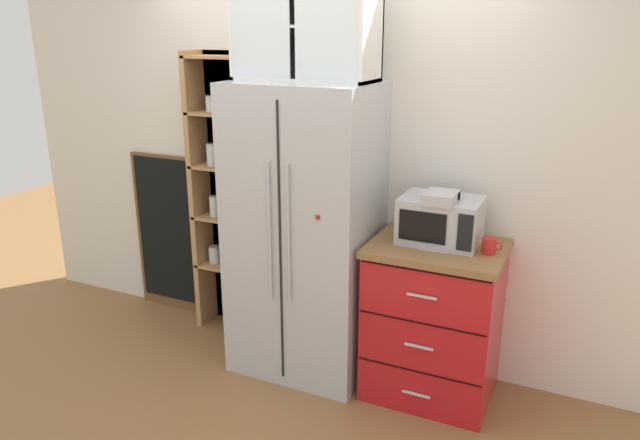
% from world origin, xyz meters
% --- Properties ---
extents(ground_plane, '(10.68, 10.68, 0.00)m').
position_xyz_m(ground_plane, '(0.00, 0.00, 0.00)').
color(ground_plane, olive).
extents(wall_back_cream, '(4.98, 0.10, 2.55)m').
position_xyz_m(wall_back_cream, '(0.00, 0.40, 1.27)').
color(wall_back_cream, silver).
rests_on(wall_back_cream, ground).
extents(refrigerator, '(0.84, 0.65, 1.81)m').
position_xyz_m(refrigerator, '(0.00, 0.04, 0.90)').
color(refrigerator, '#B7BABF').
rests_on(refrigerator, ground).
extents(pantry_shelf_column, '(0.53, 0.25, 1.95)m').
position_xyz_m(pantry_shelf_column, '(-0.71, 0.30, 1.00)').
color(pantry_shelf_column, brown).
rests_on(pantry_shelf_column, ground).
extents(counter_cabinet, '(0.74, 0.60, 0.94)m').
position_xyz_m(counter_cabinet, '(0.82, 0.07, 0.47)').
color(counter_cabinet, red).
rests_on(counter_cabinet, ground).
extents(microwave, '(0.44, 0.33, 0.26)m').
position_xyz_m(microwave, '(0.81, 0.11, 1.07)').
color(microwave, '#B7BABF').
rests_on(microwave, counter_cabinet).
extents(coffee_maker, '(0.17, 0.20, 0.31)m').
position_xyz_m(coffee_maker, '(0.82, 0.07, 1.09)').
color(coffee_maker, '#B7B7BC').
rests_on(coffee_maker, counter_cabinet).
extents(mug_red, '(0.11, 0.07, 0.09)m').
position_xyz_m(mug_red, '(1.10, 0.05, 0.98)').
color(mug_red, red).
rests_on(mug_red, counter_cabinet).
extents(mug_charcoal, '(0.11, 0.07, 0.10)m').
position_xyz_m(mug_charcoal, '(0.82, 0.14, 0.99)').
color(mug_charcoal, '#2D2D33').
rests_on(mug_charcoal, counter_cabinet).
extents(bottle_green, '(0.07, 0.07, 0.29)m').
position_xyz_m(bottle_green, '(0.82, 0.14, 1.07)').
color(bottle_green, '#285B33').
rests_on(bottle_green, counter_cabinet).
extents(upper_cabinet, '(0.81, 0.32, 0.59)m').
position_xyz_m(upper_cabinet, '(-0.00, 0.08, 2.10)').
color(upper_cabinet, silver).
rests_on(upper_cabinet, refrigerator).
extents(chalkboard_menu, '(0.60, 0.04, 1.21)m').
position_xyz_m(chalkboard_menu, '(-1.29, 0.33, 0.61)').
color(chalkboard_menu, brown).
rests_on(chalkboard_menu, ground).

